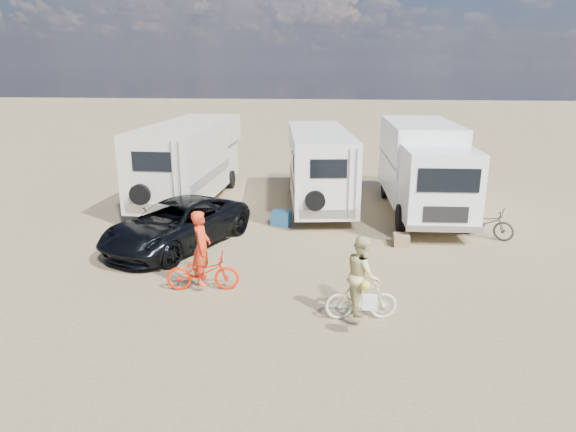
# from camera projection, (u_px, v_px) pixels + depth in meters

# --- Properties ---
(ground) EXTENTS (140.00, 140.00, 0.00)m
(ground) POSITION_uv_depth(u_px,v_px,m) (304.00, 282.00, 12.48)
(ground) COLOR #907B56
(ground) RESTS_ON ground
(rv_main) EXTENTS (2.86, 6.77, 2.83)m
(rv_main) POSITION_uv_depth(u_px,v_px,m) (319.00, 169.00, 18.93)
(rv_main) COLOR white
(rv_main) RESTS_ON ground
(rv_left) EXTENTS (2.60, 7.44, 3.01)m
(rv_left) POSITION_uv_depth(u_px,v_px,m) (190.00, 162.00, 19.69)
(rv_left) COLOR beige
(rv_left) RESTS_ON ground
(box_truck) EXTENTS (2.54, 7.25, 3.14)m
(box_truck) POSITION_uv_depth(u_px,v_px,m) (424.00, 170.00, 17.88)
(box_truck) COLOR white
(box_truck) RESTS_ON ground
(dark_suv) EXTENTS (4.02, 5.34, 1.35)m
(dark_suv) POSITION_uv_depth(u_px,v_px,m) (177.00, 224.00, 14.80)
(dark_suv) COLOR black
(dark_suv) RESTS_ON ground
(bike_man) EXTENTS (1.76, 0.79, 0.89)m
(bike_man) POSITION_uv_depth(u_px,v_px,m) (203.00, 272.00, 11.96)
(bike_man) COLOR red
(bike_man) RESTS_ON ground
(bike_woman) EXTENTS (1.55, 0.62, 0.91)m
(bike_woman) POSITION_uv_depth(u_px,v_px,m) (361.00, 299.00, 10.56)
(bike_woman) COLOR beige
(bike_woman) RESTS_ON ground
(rider_man) EXTENTS (0.50, 0.69, 1.76)m
(rider_man) POSITION_uv_depth(u_px,v_px,m) (202.00, 255.00, 11.84)
(rider_man) COLOR red
(rider_man) RESTS_ON ground
(rider_woman) EXTENTS (0.72, 0.88, 1.66)m
(rider_woman) POSITION_uv_depth(u_px,v_px,m) (362.00, 282.00, 10.45)
(rider_woman) COLOR beige
(rider_woman) RESTS_ON ground
(bike_parked) EXTENTS (1.87, 1.49, 0.95)m
(bike_parked) POSITION_uv_depth(u_px,v_px,m) (484.00, 222.00, 15.64)
(bike_parked) COLOR #292B29
(bike_parked) RESTS_ON ground
(cooler) EXTENTS (0.69, 0.56, 0.49)m
(cooler) POSITION_uv_depth(u_px,v_px,m) (281.00, 218.00, 16.89)
(cooler) COLOR #2B6594
(cooler) RESTS_ON ground
(crate) EXTENTS (0.45, 0.45, 0.36)m
(crate) POSITION_uv_depth(u_px,v_px,m) (401.00, 240.00, 14.96)
(crate) COLOR olive
(crate) RESTS_ON ground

